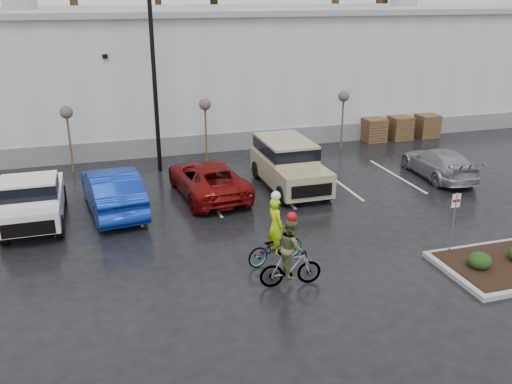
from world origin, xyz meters
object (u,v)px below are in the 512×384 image
object	(u,v)px
pallet_stack_c	(427,126)
car_far_silver	(439,163)
car_red	(208,179)
pallet_stack_b	(400,128)
sapling_west	(67,116)
suv_tan	(290,166)
car_blue	(112,190)
cyclist_olive	(291,259)
sapling_east	(344,99)
fire_lane_sign	(454,217)
pallet_stack_a	(374,130)
cyclist_hivis	(275,241)
pickup_white	(33,196)
sapling_mid	(205,108)
lamppost	(152,49)

from	to	relation	value
pallet_stack_c	car_far_silver	bearing A→B (deg)	-119.42
car_red	pallet_stack_c	bearing A→B (deg)	-162.48
pallet_stack_b	pallet_stack_c	world-z (taller)	same
sapling_west	suv_tan	bearing A→B (deg)	-29.28
suv_tan	car_blue	bearing A→B (deg)	-176.73
sapling_west	cyclist_olive	distance (m)	14.55
sapling_east	car_far_silver	size ratio (longest dim) A/B	0.69
fire_lane_sign	cyclist_olive	xyz separation A→B (m)	(-5.58, -0.22, -0.56)
pallet_stack_a	cyclist_hivis	bearing A→B (deg)	-129.30
sapling_east	pallet_stack_c	xyz separation A→B (m)	(6.00, 1.00, -2.05)
pallet_stack_c	fire_lane_sign	bearing A→B (deg)	-120.72
pallet_stack_b	cyclist_hivis	bearing A→B (deg)	-133.67
car_red	car_far_silver	bearing A→B (deg)	171.38
car_far_silver	pallet_stack_c	bearing A→B (deg)	-115.27
sapling_west	car_red	bearing A→B (deg)	-41.93
pickup_white	car_far_silver	bearing A→B (deg)	0.21
pallet_stack_a	pallet_stack_c	size ratio (longest dim) A/B	1.00
sapling_west	pallet_stack_b	world-z (taller)	sapling_west
sapling_mid	car_far_silver	distance (m)	11.45
sapling_mid	sapling_east	distance (m)	7.50
pallet_stack_a	pickup_white	bearing A→B (deg)	-159.23
fire_lane_sign	cyclist_olive	world-z (taller)	cyclist_olive
sapling_east	car_red	world-z (taller)	sapling_east
car_blue	suv_tan	xyz separation A→B (m)	(7.52, 0.43, 0.17)
cyclist_hivis	cyclist_olive	xyz separation A→B (m)	(-0.04, -1.52, 0.10)
suv_tan	cyclist_olive	world-z (taller)	cyclist_olive
car_red	suv_tan	xyz separation A→B (m)	(3.60, -0.16, 0.29)
sapling_mid	suv_tan	xyz separation A→B (m)	(2.61, -5.11, -1.70)
pallet_stack_a	suv_tan	size ratio (longest dim) A/B	0.26
car_blue	car_red	bearing A→B (deg)	-178.34
cyclist_hivis	car_blue	bearing A→B (deg)	23.32
pallet_stack_b	pallet_stack_c	distance (m)	1.80
pallet_stack_c	car_blue	xyz separation A→B (m)	(-18.41, -6.54, 0.19)
sapling_mid	sapling_east	world-z (taller)	same
lamppost	sapling_mid	xyz separation A→B (m)	(2.50, 1.00, -2.96)
fire_lane_sign	car_blue	xyz separation A→B (m)	(-10.21, 7.26, -0.54)
sapling_west	pallet_stack_b	distance (m)	18.34
sapling_west	car_far_silver	size ratio (longest dim) A/B	0.69
pickup_white	cyclist_olive	size ratio (longest dim) A/B	2.25
pallet_stack_c	pickup_white	distance (m)	22.29
sapling_west	pallet_stack_c	bearing A→B (deg)	2.86
fire_lane_sign	car_red	bearing A→B (deg)	128.71
sapling_east	pickup_white	distance (m)	16.38
sapling_mid	cyclist_hivis	bearing A→B (deg)	-91.16
sapling_mid	pallet_stack_b	world-z (taller)	sapling_mid
lamppost	sapling_east	bearing A→B (deg)	5.71
pallet_stack_b	cyclist_hivis	world-z (taller)	cyclist_hivis
car_blue	suv_tan	size ratio (longest dim) A/B	1.02
sapling_mid	car_far_silver	world-z (taller)	sapling_mid
sapling_east	cyclist_hivis	xyz separation A→B (m)	(-7.73, -11.50, -1.99)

